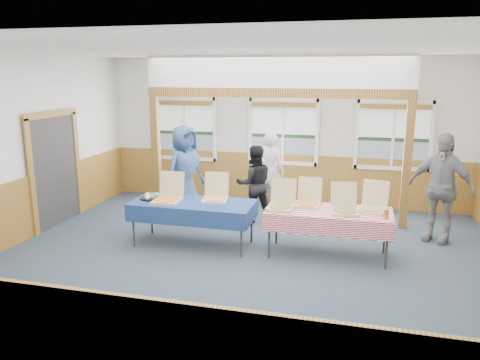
# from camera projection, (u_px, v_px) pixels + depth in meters

# --- Properties ---
(floor) EXTENTS (8.00, 8.00, 0.00)m
(floor) POSITION_uv_depth(u_px,v_px,m) (245.00, 261.00, 7.32)
(floor) COLOR #2B3946
(floor) RESTS_ON ground
(ceiling) EXTENTS (8.00, 8.00, 0.00)m
(ceiling) POSITION_uv_depth(u_px,v_px,m) (246.00, 49.00, 6.59)
(ceiling) COLOR white
(ceiling) RESTS_ON wall_back
(wall_back) EXTENTS (8.00, 0.00, 8.00)m
(wall_back) POSITION_uv_depth(u_px,v_px,m) (284.00, 132.00, 10.26)
(wall_back) COLOR silver
(wall_back) RESTS_ON floor
(wall_front) EXTENTS (8.00, 0.00, 8.00)m
(wall_front) POSITION_uv_depth(u_px,v_px,m) (139.00, 240.00, 3.65)
(wall_front) COLOR silver
(wall_front) RESTS_ON floor
(wall_left) EXTENTS (0.00, 8.00, 8.00)m
(wall_left) POSITION_uv_depth(u_px,v_px,m) (17.00, 149.00, 7.93)
(wall_left) COLOR silver
(wall_left) RESTS_ON floor
(wainscot_back) EXTENTS (7.98, 0.05, 1.10)m
(wainscot_back) POSITION_uv_depth(u_px,v_px,m) (282.00, 178.00, 10.47)
(wainscot_back) COLOR brown
(wainscot_back) RESTS_ON floor
(wainscot_front) EXTENTS (7.98, 0.05, 1.10)m
(wainscot_front) POSITION_uv_depth(u_px,v_px,m) (147.00, 357.00, 3.91)
(wainscot_front) COLOR brown
(wainscot_front) RESTS_ON floor
(wainscot_left) EXTENTS (0.05, 6.98, 1.10)m
(wainscot_left) POSITION_uv_depth(u_px,v_px,m) (25.00, 209.00, 8.16)
(wainscot_left) COLOR brown
(wainscot_left) RESTS_ON floor
(cased_opening) EXTENTS (0.06, 1.30, 2.10)m
(cased_opening) POSITION_uv_depth(u_px,v_px,m) (55.00, 171.00, 8.89)
(cased_opening) COLOR #2D2D2D
(cased_opening) RESTS_ON wall_left
(window_left) EXTENTS (1.56, 0.10, 1.46)m
(window_left) POSITION_uv_depth(u_px,v_px,m) (184.00, 125.00, 10.76)
(window_left) COLOR white
(window_left) RESTS_ON wall_back
(window_mid) EXTENTS (1.56, 0.10, 1.46)m
(window_mid) POSITION_uv_depth(u_px,v_px,m) (283.00, 128.00, 10.20)
(window_mid) COLOR white
(window_mid) RESTS_ON wall_back
(window_right) EXTENTS (1.56, 0.10, 1.46)m
(window_right) POSITION_uv_depth(u_px,v_px,m) (394.00, 132.00, 9.64)
(window_right) COLOR white
(window_right) RESTS_ON wall_back
(post_left) EXTENTS (0.15, 0.15, 2.40)m
(post_left) POSITION_uv_depth(u_px,v_px,m) (156.00, 154.00, 9.82)
(post_left) COLOR #5A3414
(post_left) RESTS_ON floor
(post_right) EXTENTS (0.15, 0.15, 2.40)m
(post_right) POSITION_uv_depth(u_px,v_px,m) (407.00, 165.00, 8.61)
(post_right) COLOR #5A3414
(post_right) RESTS_ON floor
(cross_beam) EXTENTS (5.15, 0.18, 0.18)m
(cross_beam) POSITION_uv_depth(u_px,v_px,m) (274.00, 93.00, 8.92)
(cross_beam) COLOR #5A3414
(cross_beam) RESTS_ON post_left
(table_left) EXTENTS (2.20, 1.40, 0.76)m
(table_left) POSITION_uv_depth(u_px,v_px,m) (193.00, 205.00, 7.84)
(table_left) COLOR #2D2D2D
(table_left) RESTS_ON floor
(table_right) EXTENTS (2.04, 1.10, 0.76)m
(table_right) POSITION_uv_depth(u_px,v_px,m) (329.00, 214.00, 7.36)
(table_right) COLOR #2D2D2D
(table_right) RESTS_ON floor
(pizza_box_a) EXTENTS (0.45, 0.55, 0.47)m
(pizza_box_a) POSITION_uv_depth(u_px,v_px,m) (168.00, 198.00, 7.81)
(pizza_box_a) COLOR #CCAD88
(pizza_box_a) RESTS_ON table_left
(pizza_box_b) EXTENTS (0.48, 0.56, 0.45)m
(pizza_box_b) POSITION_uv_depth(u_px,v_px,m) (215.00, 197.00, 7.88)
(pizza_box_b) COLOR #CCAD88
(pizza_box_b) RESTS_ON table_left
(pizza_box_c) EXTENTS (0.43, 0.51, 0.45)m
(pizza_box_c) POSITION_uv_depth(u_px,v_px,m) (281.00, 205.00, 7.43)
(pizza_box_c) COLOR #CCAD88
(pizza_box_c) RESTS_ON table_right
(pizza_box_d) EXTENTS (0.40, 0.49, 0.43)m
(pizza_box_d) POSITION_uv_depth(u_px,v_px,m) (308.00, 202.00, 7.60)
(pizza_box_d) COLOR #CCAD88
(pizza_box_d) RESTS_ON table_right
(pizza_box_e) EXTENTS (0.47, 0.55, 0.44)m
(pizza_box_e) POSITION_uv_depth(u_px,v_px,m) (345.00, 209.00, 7.21)
(pizza_box_e) COLOR #CCAD88
(pizza_box_e) RESTS_ON table_right
(pizza_box_f) EXTENTS (0.51, 0.58, 0.45)m
(pizza_box_f) POSITION_uv_depth(u_px,v_px,m) (372.00, 207.00, 7.31)
(pizza_box_f) COLOR #CCAD88
(pizza_box_f) RESTS_ON table_right
(veggie_tray) EXTENTS (0.38, 0.38, 0.09)m
(veggie_tray) POSITION_uv_depth(u_px,v_px,m) (151.00, 197.00, 8.00)
(veggie_tray) COLOR black
(veggie_tray) RESTS_ON table_left
(drink_glass) EXTENTS (0.07, 0.07, 0.15)m
(drink_glass) POSITION_uv_depth(u_px,v_px,m) (386.00, 214.00, 6.89)
(drink_glass) COLOR #A7641B
(drink_glass) RESTS_ON table_right
(woman_white) EXTENTS (0.67, 0.51, 1.67)m
(woman_white) POSITION_uv_depth(u_px,v_px,m) (270.00, 171.00, 9.85)
(woman_white) COLOR silver
(woman_white) RESTS_ON floor
(woman_black) EXTENTS (0.90, 0.82, 1.51)m
(woman_black) POSITION_uv_depth(u_px,v_px,m) (254.00, 184.00, 9.11)
(woman_black) COLOR black
(woman_black) RESTS_ON floor
(man_blue) EXTENTS (0.91, 1.06, 1.84)m
(man_blue) POSITION_uv_depth(u_px,v_px,m) (185.00, 170.00, 9.53)
(man_blue) COLOR #345182
(man_blue) RESTS_ON floor
(person_grey) EXTENTS (1.20, 0.93, 1.90)m
(person_grey) POSITION_uv_depth(u_px,v_px,m) (440.00, 188.00, 7.99)
(person_grey) COLOR gray
(person_grey) RESTS_ON floor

